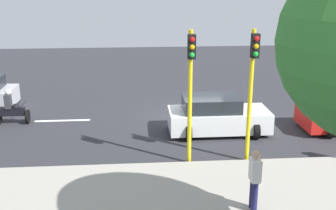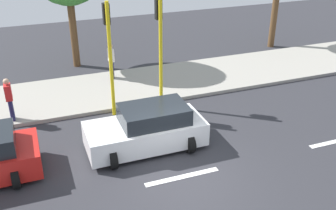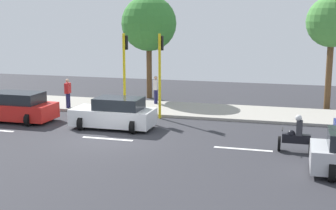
{
  "view_description": "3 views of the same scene",
  "coord_description": "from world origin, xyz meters",
  "px_view_note": "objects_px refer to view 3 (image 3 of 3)",
  "views": [
    {
      "loc": [
        17.75,
        -2.76,
        6.05
      ],
      "look_at": [
        2.25,
        -1.52,
        1.3
      ],
      "focal_mm": 44.85,
      "sensor_mm": 36.0,
      "label": 1
    },
    {
      "loc": [
        -9.08,
        3.85,
        7.44
      ],
      "look_at": [
        3.01,
        -0.65,
        0.95
      ],
      "focal_mm": 42.21,
      "sensor_mm": 36.0,
      "label": 2
    },
    {
      "loc": [
        -18.3,
        -7.98,
        5.28
      ],
      "look_at": [
        2.54,
        -2.09,
        1.18
      ],
      "focal_mm": 49.12,
      "sensor_mm": 36.0,
      "label": 3
    }
  ],
  "objects_px": {
    "pedestrian_near_signal": "(156,89)",
    "traffic_light_midblock": "(160,64)",
    "car_white": "(114,114)",
    "street_tree_north": "(332,23)",
    "car_red": "(13,107)",
    "motorcycle": "(296,136)",
    "street_tree_south": "(149,24)",
    "pedestrian_by_tree": "(68,92)",
    "traffic_light_corner": "(125,63)"
  },
  "relations": [
    {
      "from": "pedestrian_by_tree",
      "to": "street_tree_south",
      "type": "relative_size",
      "value": 0.25
    },
    {
      "from": "car_white",
      "to": "motorcycle",
      "type": "bearing_deg",
      "value": -101.92
    },
    {
      "from": "car_red",
      "to": "street_tree_south",
      "type": "height_order",
      "value": "street_tree_south"
    },
    {
      "from": "car_white",
      "to": "street_tree_south",
      "type": "relative_size",
      "value": 0.59
    },
    {
      "from": "pedestrian_near_signal",
      "to": "pedestrian_by_tree",
      "type": "relative_size",
      "value": 1.0
    },
    {
      "from": "car_red",
      "to": "traffic_light_midblock",
      "type": "relative_size",
      "value": 1.01
    },
    {
      "from": "car_red",
      "to": "traffic_light_corner",
      "type": "bearing_deg",
      "value": -62.0
    },
    {
      "from": "pedestrian_by_tree",
      "to": "car_red",
      "type": "bearing_deg",
      "value": 157.1
    },
    {
      "from": "motorcycle",
      "to": "street_tree_south",
      "type": "distance_m",
      "value": 14.89
    },
    {
      "from": "street_tree_south",
      "to": "street_tree_north",
      "type": "bearing_deg",
      "value": -94.04
    },
    {
      "from": "traffic_light_corner",
      "to": "street_tree_south",
      "type": "xyz_separation_m",
      "value": [
        5.89,
        0.54,
        2.0
      ]
    },
    {
      "from": "pedestrian_by_tree",
      "to": "pedestrian_near_signal",
      "type": "bearing_deg",
      "value": -59.04
    },
    {
      "from": "pedestrian_by_tree",
      "to": "motorcycle",
      "type": "bearing_deg",
      "value": -112.16
    },
    {
      "from": "car_white",
      "to": "car_red",
      "type": "xyz_separation_m",
      "value": [
        0.08,
        5.71,
        0.0
      ]
    },
    {
      "from": "pedestrian_near_signal",
      "to": "street_tree_north",
      "type": "bearing_deg",
      "value": -79.78
    },
    {
      "from": "motorcycle",
      "to": "traffic_light_corner",
      "type": "height_order",
      "value": "traffic_light_corner"
    },
    {
      "from": "car_white",
      "to": "motorcycle",
      "type": "height_order",
      "value": "motorcycle"
    },
    {
      "from": "traffic_light_corner",
      "to": "street_tree_north",
      "type": "height_order",
      "value": "street_tree_north"
    },
    {
      "from": "car_red",
      "to": "traffic_light_corner",
      "type": "height_order",
      "value": "traffic_light_corner"
    },
    {
      "from": "car_white",
      "to": "motorcycle",
      "type": "xyz_separation_m",
      "value": [
        -1.8,
        -8.53,
        -0.07
      ]
    },
    {
      "from": "motorcycle",
      "to": "street_tree_north",
      "type": "relative_size",
      "value": 0.23
    },
    {
      "from": "pedestrian_near_signal",
      "to": "pedestrian_by_tree",
      "type": "height_order",
      "value": "same"
    },
    {
      "from": "street_tree_south",
      "to": "traffic_light_corner",
      "type": "bearing_deg",
      "value": -174.72
    },
    {
      "from": "pedestrian_near_signal",
      "to": "traffic_light_midblock",
      "type": "distance_m",
      "value": 3.99
    },
    {
      "from": "traffic_light_corner",
      "to": "street_tree_south",
      "type": "bearing_deg",
      "value": 5.28
    },
    {
      "from": "pedestrian_by_tree",
      "to": "traffic_light_corner",
      "type": "distance_m",
      "value": 4.26
    },
    {
      "from": "car_red",
      "to": "street_tree_north",
      "type": "height_order",
      "value": "street_tree_north"
    },
    {
      "from": "pedestrian_by_tree",
      "to": "traffic_light_corner",
      "type": "xyz_separation_m",
      "value": [
        -0.58,
        -3.78,
        1.87
      ]
    },
    {
      "from": "car_white",
      "to": "motorcycle",
      "type": "distance_m",
      "value": 8.72
    },
    {
      "from": "pedestrian_by_tree",
      "to": "street_tree_south",
      "type": "height_order",
      "value": "street_tree_south"
    },
    {
      "from": "pedestrian_by_tree",
      "to": "traffic_light_midblock",
      "type": "relative_size",
      "value": 0.38
    },
    {
      "from": "car_white",
      "to": "street_tree_north",
      "type": "xyz_separation_m",
      "value": [
        7.94,
        -10.24,
        4.33
      ]
    },
    {
      "from": "traffic_light_midblock",
      "to": "street_tree_south",
      "type": "xyz_separation_m",
      "value": [
        5.89,
        2.54,
        2.0
      ]
    },
    {
      "from": "car_white",
      "to": "traffic_light_corner",
      "type": "relative_size",
      "value": 0.89
    },
    {
      "from": "traffic_light_corner",
      "to": "street_tree_north",
      "type": "bearing_deg",
      "value": -64.66
    },
    {
      "from": "pedestrian_near_signal",
      "to": "street_tree_north",
      "type": "xyz_separation_m",
      "value": [
        1.81,
        -10.04,
        3.98
      ]
    },
    {
      "from": "traffic_light_midblock",
      "to": "car_white",
      "type": "bearing_deg",
      "value": 152.58
    },
    {
      "from": "street_tree_south",
      "to": "motorcycle",
      "type": "bearing_deg",
      "value": -137.68
    },
    {
      "from": "traffic_light_corner",
      "to": "street_tree_south",
      "type": "relative_size",
      "value": 0.66
    },
    {
      "from": "pedestrian_near_signal",
      "to": "traffic_light_midblock",
      "type": "bearing_deg",
      "value": -158.88
    },
    {
      "from": "car_white",
      "to": "traffic_light_midblock",
      "type": "height_order",
      "value": "traffic_light_midblock"
    },
    {
      "from": "car_red",
      "to": "street_tree_north",
      "type": "bearing_deg",
      "value": -63.78
    },
    {
      "from": "car_white",
      "to": "street_tree_north",
      "type": "bearing_deg",
      "value": -52.22
    },
    {
      "from": "street_tree_north",
      "to": "traffic_light_corner",
      "type": "bearing_deg",
      "value": 115.34
    },
    {
      "from": "car_white",
      "to": "car_red",
      "type": "relative_size",
      "value": 0.88
    },
    {
      "from": "motorcycle",
      "to": "pedestrian_near_signal",
      "type": "height_order",
      "value": "pedestrian_near_signal"
    },
    {
      "from": "pedestrian_near_signal",
      "to": "traffic_light_corner",
      "type": "distance_m",
      "value": 3.85
    },
    {
      "from": "car_white",
      "to": "street_tree_north",
      "type": "relative_size",
      "value": 0.61
    },
    {
      "from": "motorcycle",
      "to": "street_tree_south",
      "type": "bearing_deg",
      "value": 42.32
    },
    {
      "from": "motorcycle",
      "to": "street_tree_south",
      "type": "relative_size",
      "value": 0.23
    }
  ]
}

